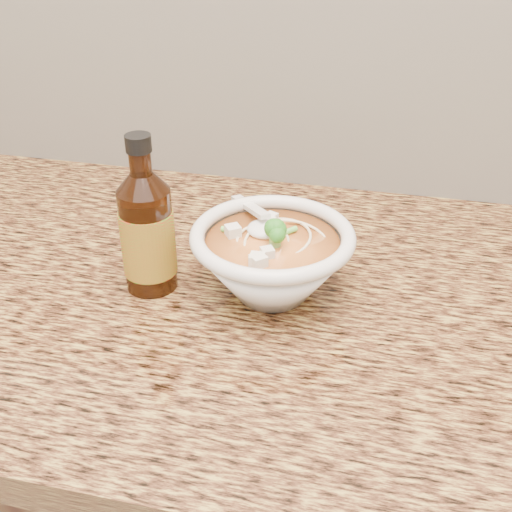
# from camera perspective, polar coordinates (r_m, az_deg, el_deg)

# --- Properties ---
(counter_slab) EXTENTS (4.00, 0.68, 0.04)m
(counter_slab) POSITION_cam_1_polar(r_m,az_deg,el_deg) (0.81, 3.51, -4.14)
(counter_slab) COLOR #A98C3E
(counter_slab) RESTS_ON cabinet
(soup_bowl) EXTENTS (0.20, 0.20, 0.11)m
(soup_bowl) POSITION_cam_1_polar(r_m,az_deg,el_deg) (0.77, 1.45, -0.45)
(soup_bowl) COLOR silver
(soup_bowl) RESTS_ON counter_slab
(hot_sauce_bottle) EXTENTS (0.09, 0.09, 0.20)m
(hot_sauce_bottle) POSITION_cam_1_polar(r_m,az_deg,el_deg) (0.78, -9.63, 2.02)
(hot_sauce_bottle) COLOR black
(hot_sauce_bottle) RESTS_ON counter_slab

